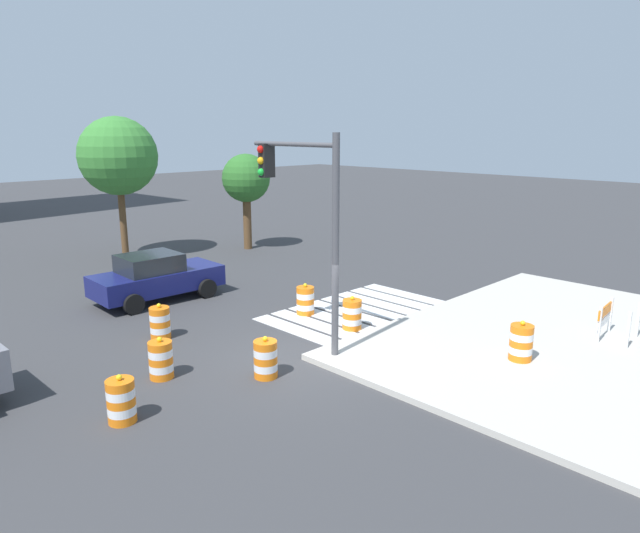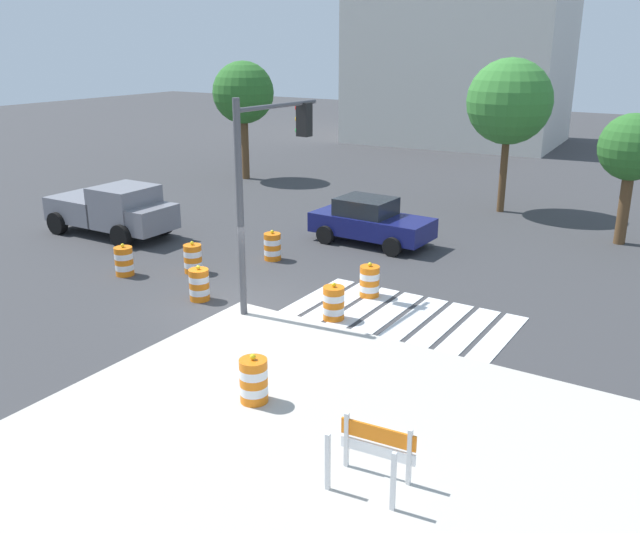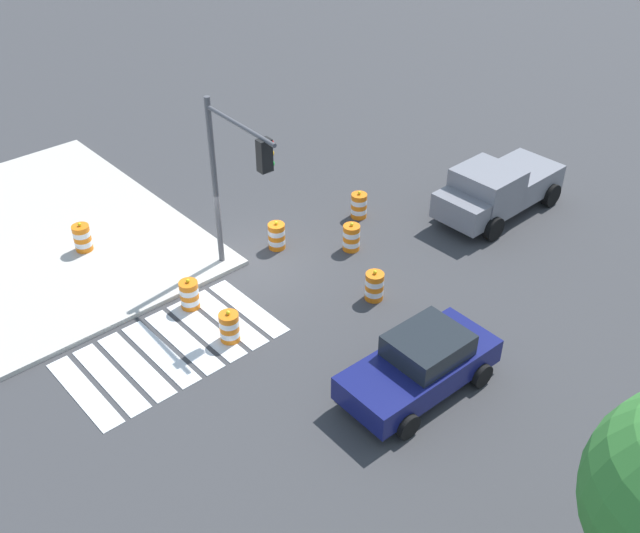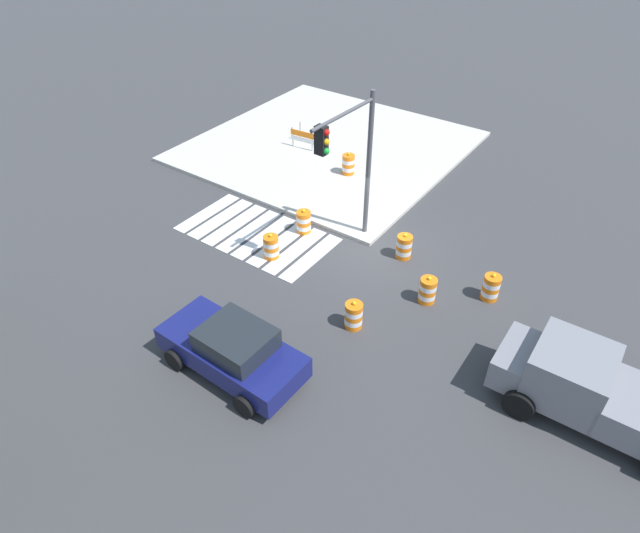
# 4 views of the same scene
# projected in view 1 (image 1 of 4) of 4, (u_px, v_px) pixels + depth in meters

# --- Properties ---
(ground_plane) EXTENTS (120.00, 120.00, 0.00)m
(ground_plane) POSITION_uv_depth(u_px,v_px,m) (302.00, 360.00, 14.55)
(ground_plane) COLOR #38383A
(sidewalk_corner) EXTENTS (12.00, 12.00, 0.15)m
(sidewalk_corner) POSITION_uv_depth(u_px,v_px,m) (635.00, 357.00, 14.50)
(sidewalk_corner) COLOR #BCB7AD
(sidewalk_corner) RESTS_ON ground
(crosswalk_stripes) EXTENTS (5.85, 3.20, 0.02)m
(crosswalk_stripes) POSITION_uv_depth(u_px,v_px,m) (354.00, 310.00, 18.53)
(crosswalk_stripes) COLOR silver
(crosswalk_stripes) RESTS_ON ground
(sports_car) EXTENTS (4.35, 2.23, 1.63)m
(sports_car) POSITION_uv_depth(u_px,v_px,m) (156.00, 277.00, 19.49)
(sports_car) COLOR navy
(sports_car) RESTS_ON ground
(traffic_barrel_near_corner) EXTENTS (0.56, 0.56, 1.02)m
(traffic_barrel_near_corner) POSITION_uv_depth(u_px,v_px,m) (305.00, 301.00, 18.02)
(traffic_barrel_near_corner) COLOR orange
(traffic_barrel_near_corner) RESTS_ON ground
(traffic_barrel_crosswalk_end) EXTENTS (0.56, 0.56, 1.02)m
(traffic_barrel_crosswalk_end) POSITION_uv_depth(u_px,v_px,m) (161.00, 360.00, 13.39)
(traffic_barrel_crosswalk_end) COLOR orange
(traffic_barrel_crosswalk_end) RESTS_ON ground
(traffic_barrel_median_near) EXTENTS (0.56, 0.56, 1.02)m
(traffic_barrel_median_near) POSITION_uv_depth(u_px,v_px,m) (266.00, 359.00, 13.43)
(traffic_barrel_median_near) COLOR orange
(traffic_barrel_median_near) RESTS_ON ground
(traffic_barrel_median_far) EXTENTS (0.56, 0.56, 1.02)m
(traffic_barrel_median_far) POSITION_uv_depth(u_px,v_px,m) (352.00, 315.00, 16.66)
(traffic_barrel_median_far) COLOR orange
(traffic_barrel_median_far) RESTS_ON ground
(traffic_barrel_far_curb) EXTENTS (0.56, 0.56, 1.02)m
(traffic_barrel_far_curb) POSITION_uv_depth(u_px,v_px,m) (121.00, 401.00, 11.36)
(traffic_barrel_far_curb) COLOR orange
(traffic_barrel_far_curb) RESTS_ON ground
(traffic_barrel_lane_center) EXTENTS (0.56, 0.56, 1.02)m
(traffic_barrel_lane_center) POSITION_uv_depth(u_px,v_px,m) (160.00, 323.00, 15.95)
(traffic_barrel_lane_center) COLOR orange
(traffic_barrel_lane_center) RESTS_ON ground
(traffic_barrel_on_sidewalk) EXTENTS (0.56, 0.56, 1.02)m
(traffic_barrel_on_sidewalk) POSITION_uv_depth(u_px,v_px,m) (521.00, 342.00, 14.06)
(traffic_barrel_on_sidewalk) COLOR orange
(traffic_barrel_on_sidewalk) RESTS_ON sidewalk_corner
(construction_barricade) EXTENTS (1.30, 0.88, 1.00)m
(construction_barricade) POSITION_uv_depth(u_px,v_px,m) (611.00, 318.00, 15.53)
(construction_barricade) COLOR silver
(construction_barricade) RESTS_ON sidewalk_corner
(traffic_light_pole) EXTENTS (0.48, 3.29, 5.50)m
(traffic_light_pole) POSITION_uv_depth(u_px,v_px,m) (304.00, 203.00, 14.45)
(traffic_light_pole) COLOR #4C4C51
(traffic_light_pole) RESTS_ON sidewalk_corner
(street_tree_streetside_near) EXTENTS (3.46, 3.46, 6.30)m
(street_tree_streetside_near) POSITION_uv_depth(u_px,v_px,m) (118.00, 156.00, 25.25)
(street_tree_streetside_near) COLOR brown
(street_tree_streetside_near) RESTS_ON ground
(street_tree_streetside_far) EXTENTS (2.31, 2.31, 4.61)m
(street_tree_streetside_far) POSITION_uv_depth(u_px,v_px,m) (246.00, 179.00, 27.36)
(street_tree_streetside_far) COLOR brown
(street_tree_streetside_far) RESTS_ON ground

